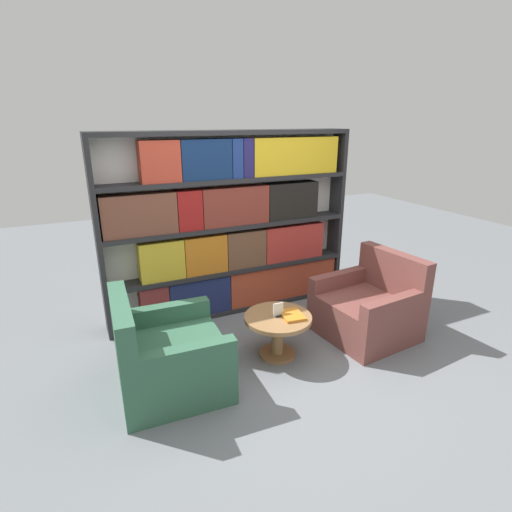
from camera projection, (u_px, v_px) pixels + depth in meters
The scene contains 7 objects.
ground_plane at pixel (285, 365), 3.81m from camera, with size 14.00×14.00×0.00m, color slate.
bookshelf at pixel (234, 227), 4.64m from camera, with size 2.95×0.30×2.12m.
armchair_left at pixel (167, 358), 3.41m from camera, with size 0.93×0.94×0.88m.
armchair_right at pixel (369, 309), 4.29m from camera, with size 0.96×0.98×0.88m.
coffee_table at pixel (278, 327), 3.88m from camera, with size 0.65×0.65×0.43m.
table_sign at pixel (278, 311), 3.82m from camera, with size 0.11×0.06×0.14m.
stray_book at pixel (292, 315), 3.83m from camera, with size 0.23×0.28×0.03m.
Camera 1 is at (-1.64, -2.84, 2.23)m, focal length 28.00 mm.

